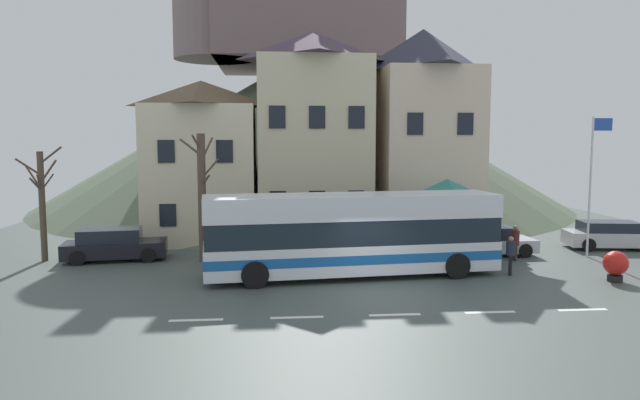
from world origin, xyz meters
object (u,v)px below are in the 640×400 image
Objects in this scene: flagpole at (593,175)px; harbour_buoy at (616,264)px; townhouse_00 at (202,161)px; parked_car_01 at (488,241)px; pedestrian_01 at (515,240)px; public_bench at (456,237)px; transit_bus at (352,235)px; townhouse_01 at (313,136)px; parked_car_00 at (114,245)px; hilltop_castle at (303,122)px; bare_tree_01 at (42,202)px; parked_car_02 at (612,235)px; townhouse_02 at (422,133)px; bus_shelter at (447,192)px; bare_tree_02 at (202,196)px; pedestrian_00 at (511,252)px.

flagpole is 5.72m from harbour_buoy.
parked_car_01 is at bearing -21.48° from townhouse_00.
pedestrian_01 is 3.83m from public_bench.
public_bench is (-0.81, 2.12, -0.18)m from parked_car_01.
transit_bus is at bearing -154.56° from parked_car_01.
townhouse_01 is 10.75m from parked_car_01.
parked_car_00 reaches higher than parked_car_01.
townhouse_00 is 5.31× the size of pedestrian_01.
harbour_buoy is (10.20, -27.67, -6.18)m from hilltop_castle.
flagpole is 24.58m from bare_tree_01.
bare_tree_01 reaches higher than parked_car_02.
harbour_buoy is at bearing -16.06° from transit_bus.
townhouse_02 is at bearing 131.17° from flagpole.
bare_tree_01 is (-12.29, -5.19, -2.90)m from townhouse_01.
townhouse_01 is (5.89, 0.22, 1.33)m from townhouse_00.
townhouse_00 is 13.77m from public_bench.
bus_shelter is at bearing 154.12° from pedestrian_01.
bare_tree_01 is 7.06m from bare_tree_02.
townhouse_00 reaches higher than bare_tree_01.
parked_car_01 is 2.28m from public_bench.
parked_car_00 is 0.82× the size of bare_tree_02.
parked_car_00 is at bearing 174.70° from pedestrian_01.
bare_tree_02 is at bearing 163.56° from pedestrian_00.
townhouse_00 is 12.17m from townhouse_02.
public_bench is (0.79, -3.99, -5.23)m from townhouse_02.
townhouse_01 is at bearing 48.30° from bare_tree_02.
pedestrian_01 is 4.72m from flagpole.
transit_bus is 10.00× the size of harbour_buoy.
parked_car_00 is at bearing 171.19° from bare_tree_02.
townhouse_00 is at bearing 156.24° from parked_car_01.
public_bench is (16.22, 1.84, -0.22)m from parked_car_00.
bare_tree_02 is at bearing 179.18° from parked_car_01.
public_bench is at bearing 113.68° from pedestrian_01.
transit_bus is at bearing -163.41° from pedestrian_01.
bus_shelter is (5.31, -22.32, -3.87)m from hilltop_castle.
parked_car_02 is (20.29, -4.43, -3.55)m from townhouse_00.
transit_bus is 14.33m from parked_car_02.
transit_bus is at bearing 169.90° from harbour_buoy.
parked_car_01 is at bearing -69.00° from public_bench.
bus_shelter is 15.18m from parked_car_00.
flagpole is at bearing -27.69° from townhouse_01.
townhouse_00 is 1.50× the size of bare_tree_02.
transit_bus is at bearing -89.08° from hilltop_castle.
townhouse_02 reaches higher than harbour_buoy.
townhouse_01 reaches higher than bare_tree_01.
townhouse_00 is 1.82× the size of parked_car_02.
flagpole reaches higher than bare_tree_02.
bare_tree_01 is (-24.52, 1.23, -1.10)m from flagpole.
bus_shelter is 6.57m from flagpole.
bare_tree_02 reaches higher than parked_car_01.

